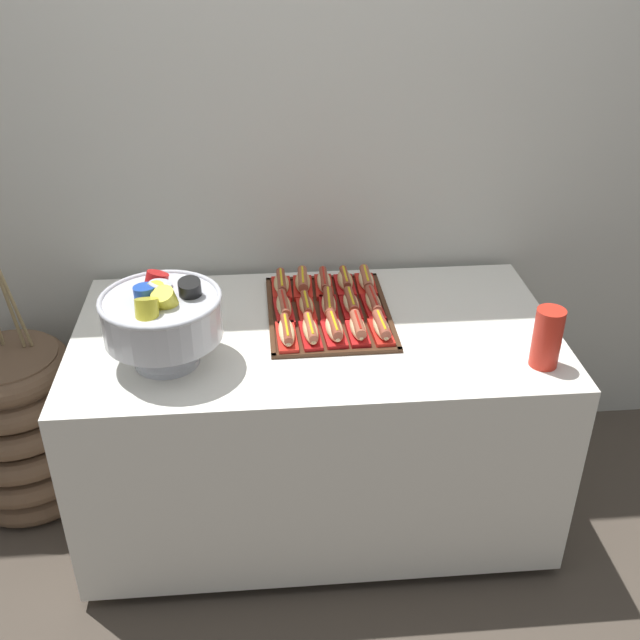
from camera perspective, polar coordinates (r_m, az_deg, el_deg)
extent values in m
plane|color=#4C4238|center=(2.88, -0.31, -13.79)|extent=(10.00, 10.00, 0.00)
cube|color=beige|center=(2.67, -1.29, 15.01)|extent=(6.00, 0.10, 2.60)
cube|color=white|center=(2.62, -0.34, -7.48)|extent=(1.56, 0.84, 0.72)
cylinder|color=black|center=(2.69, -14.87, -18.39)|extent=(0.05, 0.05, 0.04)
cylinder|color=black|center=(2.77, 14.78, -16.62)|extent=(0.05, 0.05, 0.04)
cylinder|color=black|center=(3.13, -13.28, -10.01)|extent=(0.05, 0.05, 0.04)
cylinder|color=black|center=(3.20, 11.42, -8.77)|extent=(0.05, 0.05, 0.04)
cylinder|color=brown|center=(2.94, -21.86, -7.52)|extent=(0.36, 0.36, 0.61)
torus|color=brown|center=(3.09, -20.97, -11.25)|extent=(0.48, 0.48, 0.09)
torus|color=brown|center=(3.03, -21.32, -9.80)|extent=(0.50, 0.50, 0.09)
torus|color=brown|center=(2.97, -21.68, -8.29)|extent=(0.49, 0.49, 0.09)
torus|color=brown|center=(2.91, -22.05, -6.72)|extent=(0.47, 0.47, 0.09)
torus|color=brown|center=(2.86, -22.43, -5.09)|extent=(0.44, 0.44, 0.09)
torus|color=brown|center=(2.80, -22.83, -3.39)|extent=(0.42, 0.42, 0.09)
cylinder|color=#937F56|center=(2.69, -22.63, 1.66)|extent=(0.06, 0.06, 0.42)
cylinder|color=#937F56|center=(2.70, -23.27, 2.69)|extent=(0.07, 0.03, 0.50)
cube|color=#472B19|center=(2.50, 0.67, 0.53)|extent=(0.41, 0.53, 0.01)
cube|color=#472B19|center=(2.28, 1.33, -2.46)|extent=(0.41, 0.02, 0.01)
cube|color=#472B19|center=(2.72, 0.12, 3.30)|extent=(0.41, 0.02, 0.01)
cube|color=#472B19|center=(2.48, -3.80, 0.47)|extent=(0.02, 0.53, 0.01)
cube|color=#472B19|center=(2.52, 5.08, 0.87)|extent=(0.02, 0.53, 0.01)
cube|color=red|center=(2.34, -2.57, -1.34)|extent=(0.07, 0.18, 0.02)
ellipsoid|color=beige|center=(2.33, -2.58, -0.90)|extent=(0.06, 0.17, 0.04)
cylinder|color=brown|center=(2.32, -2.59, -0.66)|extent=(0.03, 0.16, 0.03)
cylinder|color=yellow|center=(2.32, -2.59, -0.41)|extent=(0.01, 0.13, 0.01)
cube|color=#B21414|center=(2.34, -0.74, -1.26)|extent=(0.07, 0.18, 0.02)
ellipsoid|color=#E0BC7F|center=(2.33, -0.74, -0.80)|extent=(0.06, 0.16, 0.04)
cylinder|color=#A8563D|center=(2.32, -0.74, -0.55)|extent=(0.04, 0.15, 0.03)
cylinder|color=yellow|center=(2.32, -0.75, -0.28)|extent=(0.02, 0.13, 0.01)
cube|color=red|center=(2.35, 1.09, -1.17)|extent=(0.08, 0.16, 0.02)
ellipsoid|color=beige|center=(2.34, 1.09, -0.66)|extent=(0.06, 0.15, 0.04)
cylinder|color=brown|center=(2.33, 1.10, -0.38)|extent=(0.04, 0.14, 0.03)
cylinder|color=yellow|center=(2.32, 1.10, -0.08)|extent=(0.02, 0.12, 0.01)
cube|color=red|center=(2.36, 2.90, -1.08)|extent=(0.07, 0.15, 0.02)
ellipsoid|color=beige|center=(2.34, 2.91, -0.58)|extent=(0.05, 0.14, 0.04)
cylinder|color=#A8563D|center=(2.34, 2.92, -0.31)|extent=(0.04, 0.14, 0.03)
cylinder|color=red|center=(2.33, 2.93, 0.01)|extent=(0.01, 0.12, 0.01)
cube|color=red|center=(2.37, 4.70, -0.99)|extent=(0.07, 0.17, 0.02)
ellipsoid|color=beige|center=(2.36, 4.72, -0.56)|extent=(0.06, 0.15, 0.04)
cylinder|color=#9E4C38|center=(2.35, 4.73, -0.32)|extent=(0.04, 0.14, 0.03)
cylinder|color=yellow|center=(2.34, 4.74, -0.01)|extent=(0.02, 0.12, 0.01)
cube|color=red|center=(2.48, -2.78, 0.64)|extent=(0.07, 0.18, 0.02)
ellipsoid|color=#E0BC7F|center=(2.47, -2.79, 1.08)|extent=(0.06, 0.17, 0.04)
cylinder|color=#A8563D|center=(2.46, -2.80, 1.33)|extent=(0.04, 0.15, 0.03)
cylinder|color=red|center=(2.46, -2.80, 1.59)|extent=(0.02, 0.13, 0.01)
cube|color=red|center=(2.48, -1.05, 0.71)|extent=(0.06, 0.16, 0.02)
ellipsoid|color=tan|center=(2.47, -1.05, 1.12)|extent=(0.05, 0.14, 0.04)
cylinder|color=brown|center=(2.47, -1.06, 1.34)|extent=(0.03, 0.14, 0.03)
cylinder|color=yellow|center=(2.46, -1.06, 1.58)|extent=(0.01, 0.12, 0.01)
cube|color=#B21414|center=(2.49, 0.67, 0.79)|extent=(0.07, 0.18, 0.02)
ellipsoid|color=beige|center=(2.48, 0.67, 1.20)|extent=(0.05, 0.17, 0.04)
cylinder|color=brown|center=(2.47, 0.68, 1.42)|extent=(0.04, 0.17, 0.03)
cylinder|color=yellow|center=(2.47, 0.68, 1.73)|extent=(0.01, 0.15, 0.01)
cube|color=#B21414|center=(2.50, 2.38, 0.87)|extent=(0.07, 0.16, 0.02)
ellipsoid|color=beige|center=(2.49, 2.39, 1.31)|extent=(0.05, 0.15, 0.04)
cylinder|color=brown|center=(2.48, 2.40, 1.55)|extent=(0.04, 0.14, 0.03)
cylinder|color=yellow|center=(2.48, 2.41, 1.84)|extent=(0.01, 0.12, 0.01)
cube|color=red|center=(2.51, 4.08, 0.95)|extent=(0.06, 0.18, 0.02)
ellipsoid|color=#E0BC7F|center=(2.50, 4.10, 1.37)|extent=(0.05, 0.16, 0.04)
cylinder|color=#9E4C38|center=(2.49, 4.11, 1.60)|extent=(0.04, 0.16, 0.03)
cylinder|color=red|center=(2.49, 4.12, 1.87)|extent=(0.01, 0.13, 0.01)
cube|color=red|center=(2.63, -2.96, 2.40)|extent=(0.07, 0.17, 0.02)
ellipsoid|color=tan|center=(2.62, -2.97, 2.79)|extent=(0.05, 0.15, 0.04)
cylinder|color=brown|center=(2.61, -2.98, 3.01)|extent=(0.03, 0.15, 0.03)
cylinder|color=yellow|center=(2.60, -2.99, 3.28)|extent=(0.01, 0.13, 0.01)
cube|color=red|center=(2.63, -1.33, 2.47)|extent=(0.07, 0.17, 0.02)
ellipsoid|color=tan|center=(2.62, -1.33, 2.93)|extent=(0.06, 0.16, 0.04)
cylinder|color=#A8563D|center=(2.61, -1.34, 3.19)|extent=(0.04, 0.15, 0.03)
cylinder|color=yellow|center=(2.61, -1.34, 3.48)|extent=(0.01, 0.12, 0.01)
cube|color=red|center=(2.63, 0.30, 2.54)|extent=(0.07, 0.17, 0.02)
ellipsoid|color=beige|center=(2.62, 0.30, 2.96)|extent=(0.05, 0.16, 0.04)
cylinder|color=brown|center=(2.62, 0.30, 3.19)|extent=(0.03, 0.15, 0.03)
cylinder|color=red|center=(2.61, 0.30, 3.43)|extent=(0.01, 0.13, 0.01)
cube|color=red|center=(2.64, 1.92, 2.61)|extent=(0.07, 0.16, 0.02)
ellipsoid|color=tan|center=(2.63, 1.93, 3.06)|extent=(0.05, 0.15, 0.04)
cylinder|color=brown|center=(2.63, 1.94, 3.31)|extent=(0.03, 0.14, 0.03)
cylinder|color=yellow|center=(2.62, 1.94, 3.54)|extent=(0.01, 0.12, 0.01)
cube|color=red|center=(2.65, 3.53, 2.68)|extent=(0.07, 0.16, 0.02)
ellipsoid|color=beige|center=(2.64, 3.55, 3.08)|extent=(0.06, 0.15, 0.04)
cylinder|color=#A8563D|center=(2.64, 3.55, 3.30)|extent=(0.04, 0.15, 0.03)
cylinder|color=yellow|center=(2.63, 3.56, 3.58)|extent=(0.01, 0.13, 0.01)
cylinder|color=silver|center=(2.29, -11.62, -2.98)|extent=(0.20, 0.20, 0.02)
cone|color=silver|center=(2.27, -11.74, -1.98)|extent=(0.07, 0.07, 0.08)
cylinder|color=silver|center=(2.22, -12.00, 0.21)|extent=(0.35, 0.35, 0.12)
torus|color=silver|center=(2.19, -12.17, 1.62)|extent=(0.36, 0.36, 0.02)
cylinder|color=black|center=(2.20, -9.86, 1.66)|extent=(0.09, 0.11, 0.14)
cylinder|color=yellow|center=(2.19, -12.05, 1.35)|extent=(0.11, 0.12, 0.15)
cylinder|color=red|center=(2.25, -12.61, 2.09)|extent=(0.12, 0.12, 0.14)
cylinder|color=#B7BCC6|center=(2.19, -12.19, 1.34)|extent=(0.10, 0.09, 0.13)
cylinder|color=#1E47B2|center=(2.18, -13.08, 1.06)|extent=(0.09, 0.09, 0.13)
cylinder|color=yellow|center=(2.11, -13.07, -0.03)|extent=(0.07, 0.11, 0.14)
cylinder|color=yellow|center=(2.16, -11.53, 0.95)|extent=(0.11, 0.12, 0.15)
cylinder|color=red|center=(2.30, 16.89, -2.02)|extent=(0.08, 0.08, 0.12)
cylinder|color=red|center=(2.29, 16.97, -1.55)|extent=(0.08, 0.08, 0.12)
cylinder|color=red|center=(2.28, 17.05, -1.08)|extent=(0.08, 0.08, 0.12)
cylinder|color=red|center=(2.27, 17.13, -0.61)|extent=(0.09, 0.09, 0.12)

